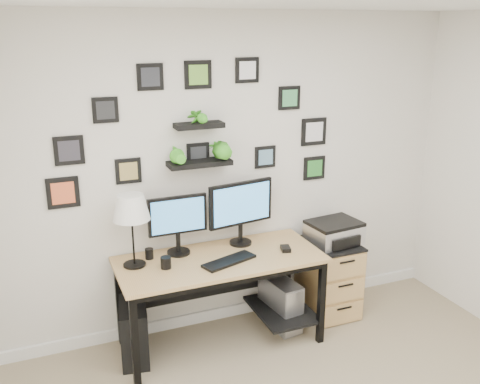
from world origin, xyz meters
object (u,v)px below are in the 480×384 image
monitor_right (241,208)px  printer (334,232)px  monitor_left (178,221)px  pc_tower_black (134,330)px  desk (223,270)px  pc_tower_grey (280,303)px  mug (166,263)px  table_lamp (131,209)px  file_cabinet (329,278)px

monitor_right → printer: 0.89m
monitor_left → pc_tower_black: bearing=-162.7°
desk → pc_tower_grey: (0.52, 0.01, -0.41)m
desk → mug: bearing=-173.4°
pc_tower_black → pc_tower_grey: pc_tower_black is taller
table_lamp → mug: bearing=-33.0°
table_lamp → pc_tower_grey: size_ratio=1.24×
table_lamp → pc_tower_black: bearing=-135.1°
desk → file_cabinet: 1.07m
monitor_left → pc_tower_black: size_ratio=1.05×
desk → file_cabinet: size_ratio=2.39×
mug → printer: 1.52m
pc_tower_grey → mug: bearing=-176.5°
pc_tower_black → pc_tower_grey: (1.25, -0.03, -0.01)m
desk → monitor_right: 0.52m
monitor_left → desk: bearing=-27.9°
pc_tower_grey → printer: printer is taller
desk → mug: size_ratio=17.92×
desk → pc_tower_grey: 0.67m
desk → printer: 1.06m
monitor_left → file_cabinet: 1.51m
pc_tower_grey → file_cabinet: (0.50, 0.05, 0.12)m
desk → monitor_left: 0.53m
table_lamp → printer: table_lamp is taller
monitor_right → mug: size_ratio=6.40×
mug → pc_tower_black: mug is taller
monitor_left → pc_tower_black: (-0.41, -0.13, -0.80)m
desk → table_lamp: bearing=173.2°
pc_tower_grey → file_cabinet: file_cabinet is taller
monitor_left → pc_tower_grey: size_ratio=1.06×
file_cabinet → desk: bearing=-176.8°
desk → file_cabinet: (1.03, 0.06, -0.29)m
mug → file_cabinet: size_ratio=0.13×
mug → monitor_left: bearing=53.5°
desk → monitor_left: (-0.31, 0.16, 0.40)m
table_lamp → printer: (1.73, -0.03, -0.43)m
pc_tower_grey → file_cabinet: 0.52m
monitor_left → pc_tower_grey: (0.83, -0.16, -0.82)m
printer → desk: bearing=-177.3°
desk → monitor_right: (0.22, 0.16, 0.44)m
printer → file_cabinet: bearing=156.0°
desk → pc_tower_grey: bearing=0.8°
table_lamp → mug: size_ratio=6.26×
file_cabinet → printer: (0.02, -0.01, 0.43)m
monitor_left → monitor_right: bearing=-0.4°
monitor_left → table_lamp: table_lamp is taller
table_lamp → pc_tower_grey: table_lamp is taller
monitor_left → pc_tower_grey: bearing=-10.6°
mug → pc_tower_grey: 1.15m
mug → desk: bearing=6.6°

